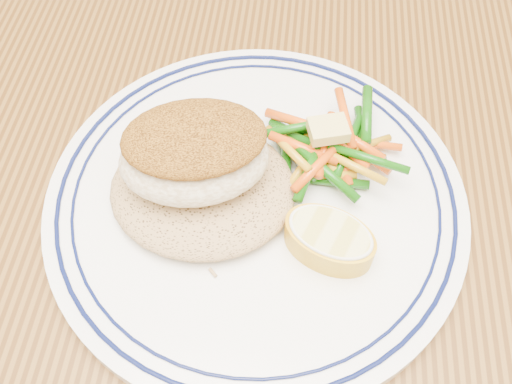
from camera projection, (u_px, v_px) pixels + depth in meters
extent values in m
cube|color=#4A2C0E|center=(312.00, 216.00, 0.43)|extent=(1.50, 0.90, 0.04)
cylinder|color=white|center=(256.00, 202.00, 0.41)|extent=(0.30, 0.30, 0.01)
torus|color=#0A113F|center=(256.00, 195.00, 0.40)|extent=(0.28, 0.28, 0.00)
torus|color=#0A113F|center=(256.00, 195.00, 0.40)|extent=(0.26, 0.26, 0.00)
ellipsoid|color=#A38051|center=(203.00, 186.00, 0.39)|extent=(0.13, 0.11, 0.02)
ellipsoid|color=#F8ECCD|center=(195.00, 158.00, 0.37)|extent=(0.11, 0.09, 0.04)
ellipsoid|color=brown|center=(194.00, 138.00, 0.36)|extent=(0.10, 0.08, 0.02)
cylinder|color=#E04F0B|center=(325.00, 154.00, 0.42)|extent=(0.05, 0.05, 0.01)
cylinder|color=#12550A|center=(286.00, 162.00, 0.41)|extent=(0.01, 0.06, 0.01)
cylinder|color=#E04F0B|center=(357.00, 149.00, 0.42)|extent=(0.05, 0.04, 0.01)
cylinder|color=#12550A|center=(334.00, 181.00, 0.40)|extent=(0.05, 0.01, 0.01)
cylinder|color=#E04F0B|center=(364.00, 143.00, 0.42)|extent=(0.06, 0.01, 0.01)
cylinder|color=#12550A|center=(299.00, 137.00, 0.42)|extent=(0.05, 0.03, 0.01)
cylinder|color=#12550A|center=(295.00, 155.00, 0.41)|extent=(0.04, 0.05, 0.01)
cylinder|color=#C38E14|center=(324.00, 176.00, 0.40)|extent=(0.05, 0.01, 0.01)
cylinder|color=#C38E14|center=(312.00, 145.00, 0.41)|extent=(0.05, 0.02, 0.01)
cylinder|color=#C38E14|center=(313.00, 145.00, 0.41)|extent=(0.04, 0.05, 0.01)
cylinder|color=#12550A|center=(312.00, 131.00, 0.42)|extent=(0.06, 0.01, 0.01)
cylinder|color=#E04F0B|center=(342.00, 155.00, 0.40)|extent=(0.02, 0.05, 0.01)
cylinder|color=#12550A|center=(362.00, 134.00, 0.42)|extent=(0.01, 0.05, 0.01)
cylinder|color=#12550A|center=(352.00, 159.00, 0.40)|extent=(0.05, 0.02, 0.01)
cylinder|color=#12550A|center=(318.00, 146.00, 0.41)|extent=(0.05, 0.03, 0.01)
cylinder|color=#C38E14|center=(355.00, 148.00, 0.41)|extent=(0.06, 0.04, 0.01)
cylinder|color=#E04F0B|center=(300.00, 123.00, 0.42)|extent=(0.05, 0.03, 0.01)
cylinder|color=#C38E14|center=(303.00, 166.00, 0.40)|extent=(0.03, 0.05, 0.01)
cylinder|color=#12550A|center=(347.00, 149.00, 0.41)|extent=(0.02, 0.06, 0.01)
cylinder|color=#12550A|center=(308.00, 173.00, 0.39)|extent=(0.02, 0.05, 0.01)
cylinder|color=#E04F0B|center=(353.00, 139.00, 0.41)|extent=(0.05, 0.04, 0.01)
cylinder|color=#E04F0B|center=(339.00, 144.00, 0.40)|extent=(0.04, 0.04, 0.01)
cylinder|color=#12550A|center=(326.00, 172.00, 0.39)|extent=(0.05, 0.04, 0.02)
cylinder|color=#12550A|center=(367.00, 114.00, 0.42)|extent=(0.01, 0.05, 0.01)
cylinder|color=#E04F0B|center=(325.00, 145.00, 0.40)|extent=(0.01, 0.05, 0.01)
cylinder|color=#E04F0B|center=(304.00, 148.00, 0.40)|extent=(0.05, 0.02, 0.01)
cylinder|color=#E04F0B|center=(317.00, 166.00, 0.39)|extent=(0.03, 0.04, 0.01)
cylinder|color=#12550A|center=(302.00, 127.00, 0.41)|extent=(0.06, 0.02, 0.01)
cylinder|color=#C38E14|center=(348.00, 163.00, 0.39)|extent=(0.05, 0.03, 0.01)
cylinder|color=#E04F0B|center=(345.00, 118.00, 0.41)|extent=(0.02, 0.05, 0.01)
cylinder|color=#12550A|center=(368.00, 158.00, 0.39)|extent=(0.06, 0.02, 0.01)
cylinder|color=#C38E14|center=(288.00, 148.00, 0.40)|extent=(0.04, 0.04, 0.01)
cube|color=#DDCB6C|center=(328.00, 130.00, 0.39)|extent=(0.03, 0.03, 0.01)
torus|color=white|center=(331.00, 232.00, 0.36)|extent=(0.07, 0.07, 0.00)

